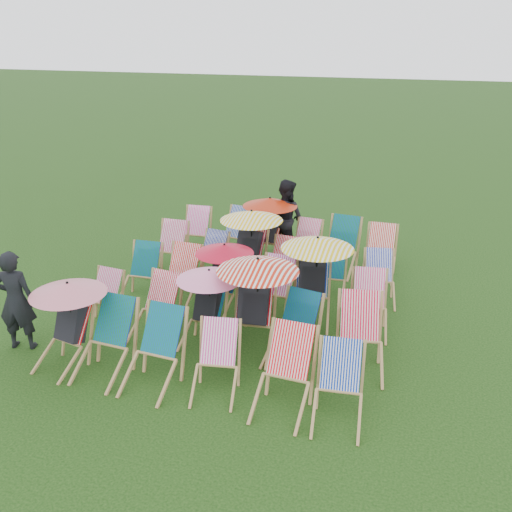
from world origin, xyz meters
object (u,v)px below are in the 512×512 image
(deckchair_5, at_px, (339,388))
(person_left, at_px, (16,300))
(deckchair_0, at_px, (65,323))
(deckchair_29, at_px, (380,253))
(person_rear, at_px, (286,218))

(deckchair_5, relative_size, person_left, 0.60)
(deckchair_0, bearing_deg, deckchair_29, 61.33)
(deckchair_5, distance_m, person_rear, 5.57)
(deckchair_5, relative_size, deckchair_29, 0.98)
(deckchair_0, xyz_separation_m, person_rear, (1.81, 5.10, 0.16))
(person_left, xyz_separation_m, person_rear, (2.77, 4.90, 0.04))
(deckchair_5, relative_size, person_rear, 0.57)
(deckchair_29, distance_m, person_left, 6.50)
(person_left, relative_size, person_rear, 0.95)
(deckchair_0, height_order, deckchair_5, deckchair_0)
(deckchair_5, distance_m, deckchair_29, 4.64)
(deckchair_5, bearing_deg, person_left, 170.69)
(deckchair_29, bearing_deg, deckchair_0, -131.65)
(person_left, distance_m, person_rear, 5.63)
(deckchair_29, xyz_separation_m, person_left, (-4.79, -4.38, 0.30))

